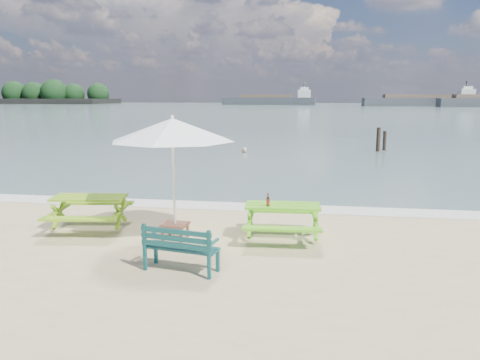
% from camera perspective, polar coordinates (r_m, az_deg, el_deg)
% --- Properties ---
extents(sea, '(300.00, 300.00, 0.00)m').
position_cam_1_polar(sea, '(92.08, 7.70, 8.47)').
color(sea, slate).
rests_on(sea, ground).
extents(foam_strip, '(22.00, 0.90, 0.01)m').
position_cam_1_polar(foam_strip, '(12.14, -1.46, -3.20)').
color(foam_strip, silver).
rests_on(foam_strip, ground).
extents(picnic_table_left, '(1.73, 1.88, 0.72)m').
position_cam_1_polar(picnic_table_left, '(10.54, -17.81, -3.89)').
color(picnic_table_left, '#75A819').
rests_on(picnic_table_left, ground).
extents(picnic_table_right, '(1.56, 1.72, 0.70)m').
position_cam_1_polar(picnic_table_right, '(9.41, 5.20, -5.17)').
color(picnic_table_right, '#58B41B').
rests_on(picnic_table_right, ground).
extents(park_bench, '(1.29, 0.64, 0.76)m').
position_cam_1_polar(park_bench, '(7.81, -7.16, -9.30)').
color(park_bench, '#0E3D3D').
rests_on(park_bench, ground).
extents(side_table, '(0.52, 0.52, 0.32)m').
position_cam_1_polar(side_table, '(9.51, -7.91, -6.16)').
color(side_table, brown).
rests_on(side_table, ground).
extents(patio_umbrella, '(2.58, 2.58, 2.41)m').
position_cam_1_polar(patio_umbrella, '(9.14, -8.22, 6.09)').
color(patio_umbrella, silver).
rests_on(patio_umbrella, ground).
extents(beer_bottle, '(0.07, 0.07, 0.27)m').
position_cam_1_polar(beer_bottle, '(9.16, 3.43, -2.65)').
color(beer_bottle, brown).
rests_on(beer_bottle, picnic_table_right).
extents(swimmer, '(0.66, 0.52, 1.61)m').
position_cam_1_polar(swimmer, '(23.58, 0.57, 2.09)').
color(swimmer, tan).
rests_on(swimmer, ground).
extents(mooring_pilings, '(0.59, 0.79, 1.42)m').
position_cam_1_polar(mooring_pilings, '(25.17, 16.78, 4.47)').
color(mooring_pilings, black).
rests_on(mooring_pilings, ground).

